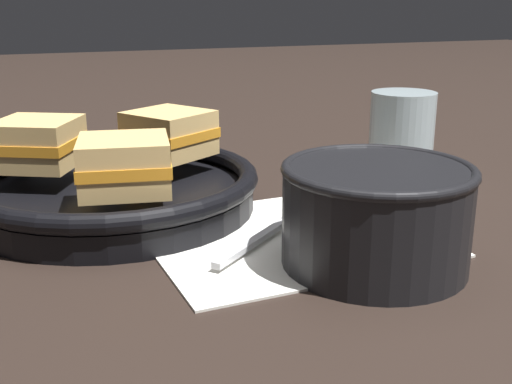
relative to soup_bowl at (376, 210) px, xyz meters
name	(u,v)px	position (x,y,z in m)	size (l,w,h in m)	color
ground_plane	(285,245)	(-0.05, 0.06, -0.05)	(4.00, 4.00, 0.00)	black
napkin	(288,235)	(-0.04, 0.08, -0.04)	(0.25, 0.21, 0.00)	white
soup_bowl	(376,210)	(0.00, 0.00, 0.00)	(0.15, 0.15, 0.08)	black
spoon	(290,218)	(-0.03, 0.10, -0.04)	(0.15, 0.13, 0.01)	silver
skillet	(114,190)	(-0.17, 0.20, -0.02)	(0.28, 0.28, 0.04)	black
sandwich_near_left	(38,143)	(-0.23, 0.24, 0.02)	(0.10, 0.10, 0.05)	#DBB26B
sandwich_near_right	(124,165)	(-0.17, 0.13, 0.02)	(0.09, 0.09, 0.05)	#DBB26B
sandwich_far_left	(169,133)	(-0.10, 0.24, 0.02)	(0.10, 0.10, 0.05)	#DBB26B
drinking_glass	(401,138)	(0.15, 0.19, 0.00)	(0.07, 0.07, 0.10)	silver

